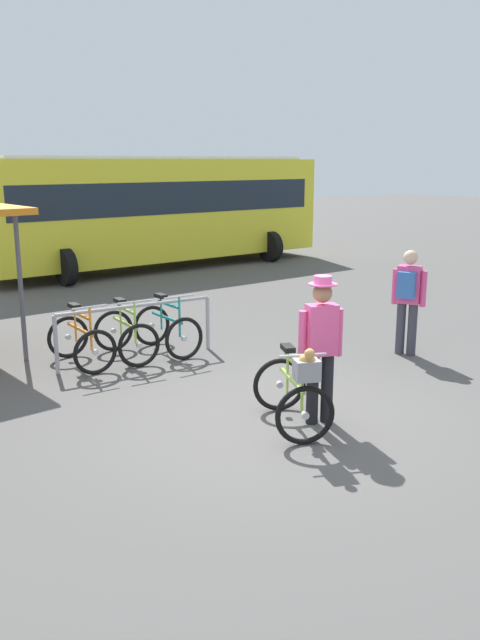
# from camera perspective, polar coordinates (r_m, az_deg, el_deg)

# --- Properties ---
(ground_plane) EXTENTS (80.00, 80.00, 0.00)m
(ground_plane) POSITION_cam_1_polar(r_m,az_deg,el_deg) (7.87, 3.81, -8.63)
(ground_plane) COLOR #514F4C
(bike_rack_rail) EXTENTS (2.51, 0.15, 0.88)m
(bike_rack_rail) POSITION_cam_1_polar(r_m,az_deg,el_deg) (10.09, -8.89, 0.02)
(bike_rack_rail) COLOR #99999E
(bike_rack_rail) RESTS_ON ground
(racked_bike_orange) EXTENTS (0.77, 1.17, 0.97)m
(racked_bike_orange) POSITION_cam_1_polar(r_m,az_deg,el_deg) (10.05, -13.46, -1.83)
(racked_bike_orange) COLOR black
(racked_bike_orange) RESTS_ON ground
(racked_bike_lime) EXTENTS (0.70, 1.11, 0.97)m
(racked_bike_lime) POSITION_cam_1_polar(r_m,az_deg,el_deg) (10.28, -9.76, -1.32)
(racked_bike_lime) COLOR black
(racked_bike_lime) RESTS_ON ground
(racked_bike_teal) EXTENTS (0.78, 1.17, 0.97)m
(racked_bike_teal) POSITION_cam_1_polar(r_m,az_deg,el_deg) (10.55, -6.24, -0.82)
(racked_bike_teal) COLOR black
(racked_bike_teal) RESTS_ON ground
(featured_bicycle) EXTENTS (0.96, 1.25, 1.09)m
(featured_bicycle) POSITION_cam_1_polar(r_m,az_deg,el_deg) (7.45, 4.72, -5.95)
(featured_bicycle) COLOR black
(featured_bicycle) RESTS_ON ground
(person_with_featured_bike) EXTENTS (0.52, 0.32, 1.72)m
(person_with_featured_bike) POSITION_cam_1_polar(r_m,az_deg,el_deg) (7.57, 6.95, -2.02)
(person_with_featured_bike) COLOR black
(person_with_featured_bike) RESTS_ON ground
(pedestrian_with_backpack) EXTENTS (0.44, 0.47, 1.64)m
(pedestrian_with_backpack) POSITION_cam_1_polar(r_m,az_deg,el_deg) (10.54, 14.19, 2.02)
(pedestrian_with_backpack) COLOR #383842
(pedestrian_with_backpack) RESTS_ON ground
(bus_distant) EXTENTS (10.26, 4.34, 3.08)m
(bus_distant) POSITION_cam_1_polar(r_m,az_deg,el_deg) (19.12, -7.38, 9.72)
(bus_distant) COLOR yellow
(bus_distant) RESTS_ON ground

